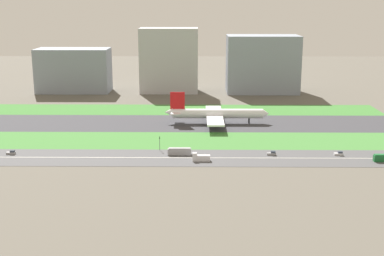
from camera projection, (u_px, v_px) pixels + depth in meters
The scene contains 17 objects.
ground_plane at pixel (176, 123), 321.98m from camera, with size 800.00×800.00×0.00m, color #5B564C.
runway at pixel (176, 123), 321.97m from camera, with size 280.00×46.00×0.10m, color #38383D.
grass_median_north at pixel (178, 110), 361.76m from camera, with size 280.00×36.00×0.10m, color #3D7A33.
grass_median_south at pixel (173, 140), 282.18m from camera, with size 280.00×36.00×0.10m, color #427F38.
highway at pixel (170, 158), 251.12m from camera, with size 280.00×28.00×0.10m, color #4C4C4F.
highway_centerline at pixel (170, 158), 251.10m from camera, with size 266.00×0.50×0.01m, color silver.
airliner at pixel (215, 114), 320.23m from camera, with size 65.00×56.00×19.70m.
bus_1 at pixel (179, 151), 255.50m from camera, with size 11.60×2.50×3.50m.
car_1 at pixel (11, 153), 256.57m from camera, with size 4.40×1.80×2.00m.
car_0 at pixel (339, 154), 254.90m from camera, with size 4.40×1.80×2.00m.
car_2 at pixel (272, 153), 255.24m from camera, with size 4.40×1.80×2.00m.
truck_0 at pixel (201, 158), 245.72m from camera, with size 8.40×2.50×4.00m.
traffic_light at pixel (160, 142), 262.77m from camera, with size 0.36×0.50×7.20m.
terminal_building at pixel (74, 70), 429.20m from camera, with size 59.98×27.41×36.16m, color gray.
hangar_building at pixel (169, 60), 426.36m from camera, with size 47.74×24.67×52.97m, color #B2B2B7.
office_tower at pixel (262, 64), 426.29m from camera, with size 59.00×32.12×47.03m, color gray.
fuel_tank_west at pixel (168, 76), 474.78m from camera, with size 17.65×17.65×13.87m, color silver.
Camera 1 is at (13.32, -313.12, 74.54)m, focal length 48.17 mm.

